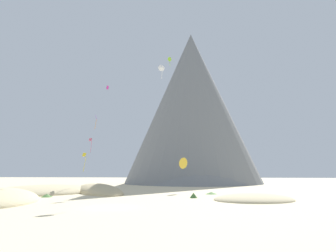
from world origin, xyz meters
TOP-DOWN VIEW (x-y plane):
  - ground_plane at (0.00, 0.00)m, footprint 400.00×400.00m
  - dune_foreground_left at (19.22, 11.78)m, footprint 17.03×16.62m
  - dune_midground at (-21.14, 22.18)m, footprint 27.34×30.90m
  - dune_back_low at (-10.97, 25.44)m, footprint 20.87×25.42m
  - bush_far_left at (-15.34, 12.97)m, footprint 2.54×2.54m
  - bush_near_right at (13.07, 23.07)m, footprint 3.36×3.36m
  - bush_far_right at (9.87, 14.30)m, footprint 1.86×1.86m
  - rock_massif at (8.10, 77.16)m, footprint 69.67×69.74m
  - kite_white_high at (3.10, 23.24)m, footprint 1.40×0.68m
  - kite_yellow_low at (-13.84, 24.75)m, footprint 0.96×0.51m
  - kite_magenta_mid at (-10.37, 28.12)m, footprint 0.48×0.56m
  - kite_lime_high at (1.76, 50.46)m, footprint 1.29×1.22m
  - kite_violet_mid at (-21.95, 51.73)m, footprint 0.56×0.89m
  - kite_gold_low at (7.28, 27.23)m, footprint 2.07×2.12m
  - kite_rainbow_low at (-16.78, 35.23)m, footprint 0.58×1.16m

SIDE VIEW (x-z plane):
  - ground_plane at x=0.00m, z-range 0.00..0.00m
  - dune_foreground_left at x=19.22m, z-range -0.96..0.96m
  - dune_midground at x=-21.14m, z-range -1.66..1.66m
  - dune_back_low at x=-10.97m, z-range -1.86..1.86m
  - bush_near_right at x=13.07m, z-range 0.00..0.44m
  - bush_far_left at x=-15.34m, z-range 0.00..0.55m
  - bush_far_right at x=9.87m, z-range 0.00..0.86m
  - kite_gold_low at x=7.28m, z-range 4.98..7.38m
  - kite_yellow_low at x=-13.84m, z-range 5.21..9.36m
  - kite_rainbow_low at x=-16.78m, z-range 10.08..13.83m
  - kite_violet_mid at x=-21.95m, z-range 18.65..23.14m
  - kite_magenta_mid at x=-10.37m, z-range 23.47..24.36m
  - rock_massif at x=8.10m, z-range -4.89..57.04m
  - kite_white_high at x=3.10m, z-range 24.73..27.90m
  - kite_lime_high at x=1.76m, z-range 37.78..40.88m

